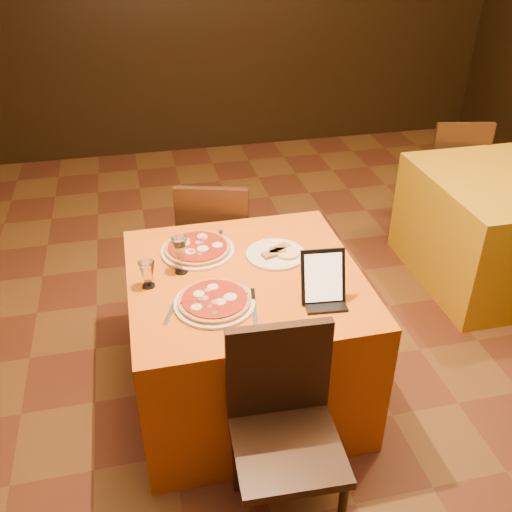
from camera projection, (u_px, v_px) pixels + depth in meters
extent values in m
cube|color=#5E2D19|center=(299.00, 370.00, 3.24)|extent=(6.00, 7.00, 0.01)
cube|color=black|center=(199.00, 7.00, 5.39)|extent=(6.00, 0.01, 2.80)
cube|color=#D95F0D|center=(246.00, 336.00, 2.91)|extent=(1.10, 1.10, 0.75)
cube|color=#BB850C|center=(503.00, 228.00, 3.86)|extent=(1.10, 1.10, 0.75)
cylinder|color=white|center=(215.00, 303.00, 2.50)|extent=(0.36, 0.36, 0.01)
cylinder|color=#AD4C23|center=(215.00, 300.00, 2.50)|extent=(0.32, 0.32, 0.02)
cylinder|color=white|center=(198.00, 251.00, 2.88)|extent=(0.37, 0.37, 0.01)
cylinder|color=#AD4C23|center=(197.00, 248.00, 2.87)|extent=(0.34, 0.34, 0.02)
cylinder|color=white|center=(276.00, 254.00, 2.85)|extent=(0.30, 0.30, 0.01)
cylinder|color=olive|center=(276.00, 251.00, 2.84)|extent=(0.18, 0.18, 0.02)
cube|color=black|center=(323.00, 277.00, 2.48)|extent=(0.20, 0.12, 0.24)
cube|color=silver|center=(254.00, 307.00, 2.49)|extent=(0.06, 0.23, 0.01)
cube|color=#B9BBC1|center=(171.00, 312.00, 2.46)|extent=(0.09, 0.17, 0.01)
cube|color=#B9B8BF|center=(220.00, 238.00, 2.99)|extent=(0.06, 0.17, 0.01)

